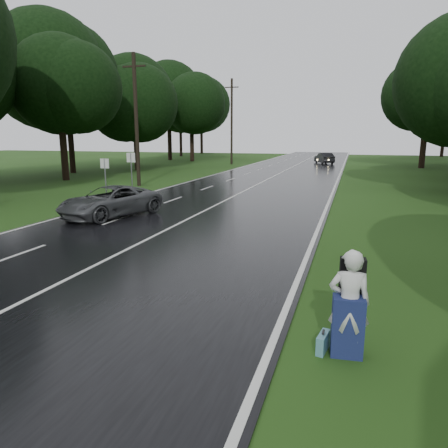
# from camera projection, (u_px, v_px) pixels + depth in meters

# --- Properties ---
(ground) EXTENTS (160.00, 160.00, 0.00)m
(ground) POSITION_uv_depth(u_px,v_px,m) (53.00, 288.00, 10.38)
(ground) COLOR #224614
(ground) RESTS_ON ground
(road) EXTENTS (12.00, 140.00, 0.04)m
(road) POSITION_uv_depth(u_px,v_px,m) (247.00, 190.00, 29.05)
(road) COLOR black
(road) RESTS_ON ground
(lane_center) EXTENTS (0.12, 140.00, 0.01)m
(lane_center) POSITION_uv_depth(u_px,v_px,m) (247.00, 189.00, 29.05)
(lane_center) COLOR silver
(lane_center) RESTS_ON road
(grey_car) EXTENTS (3.77, 5.48, 1.39)m
(grey_car) POSITION_uv_depth(u_px,v_px,m) (110.00, 201.00, 19.29)
(grey_car) COLOR #47494C
(grey_car) RESTS_ON road
(far_car) EXTENTS (3.06, 4.65, 1.45)m
(far_car) POSITION_uv_depth(u_px,v_px,m) (324.00, 158.00, 55.80)
(far_car) COLOR black
(far_car) RESTS_ON road
(hitchhiker) EXTENTS (0.73, 0.67, 1.91)m
(hitchhiker) POSITION_uv_depth(u_px,v_px,m) (349.00, 307.00, 7.05)
(hitchhiker) COLOR silver
(hitchhiker) RESTS_ON ground
(suitcase) EXTENTS (0.22, 0.49, 0.34)m
(suitcase) POSITION_uv_depth(u_px,v_px,m) (323.00, 342.00, 7.30)
(suitcase) COLOR teal
(suitcase) RESTS_ON ground
(utility_pole_mid) EXTENTS (1.80, 0.28, 9.57)m
(utility_pole_mid) POSITION_uv_depth(u_px,v_px,m) (139.00, 186.00, 31.51)
(utility_pole_mid) COLOR black
(utility_pole_mid) RESTS_ON ground
(utility_pole_far) EXTENTS (1.80, 0.28, 10.89)m
(utility_pole_far) POSITION_uv_depth(u_px,v_px,m) (231.00, 164.00, 55.01)
(utility_pole_far) COLOR black
(utility_pole_far) RESTS_ON ground
(road_sign_a) EXTENTS (0.58, 0.10, 2.40)m
(road_sign_a) POSITION_uv_depth(u_px,v_px,m) (107.00, 198.00, 25.15)
(road_sign_a) COLOR white
(road_sign_a) RESTS_ON ground
(road_sign_b) EXTENTS (0.63, 0.10, 2.62)m
(road_sign_b) POSITION_uv_depth(u_px,v_px,m) (133.00, 192.00, 28.06)
(road_sign_b) COLOR white
(road_sign_b) RESTS_ON ground
(tree_left_d) EXTENTS (9.15, 9.15, 14.29)m
(tree_left_d) POSITION_uv_depth(u_px,v_px,m) (66.00, 180.00, 35.56)
(tree_left_d) COLOR black
(tree_left_d) RESTS_ON ground
(tree_left_e) EXTENTS (7.72, 7.72, 12.07)m
(tree_left_e) POSITION_uv_depth(u_px,v_px,m) (138.00, 170.00, 45.75)
(tree_left_e) COLOR black
(tree_left_e) RESTS_ON ground
(tree_left_f) EXTENTS (9.48, 9.48, 14.81)m
(tree_left_f) POSITION_uv_depth(u_px,v_px,m) (192.00, 161.00, 61.58)
(tree_left_f) COLOR black
(tree_left_f) RESTS_ON ground
(tree_right_f) EXTENTS (9.96, 9.96, 15.57)m
(tree_right_f) POSITION_uv_depth(u_px,v_px,m) (421.00, 168.00, 48.71)
(tree_right_f) COLOR black
(tree_right_f) RESTS_ON ground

